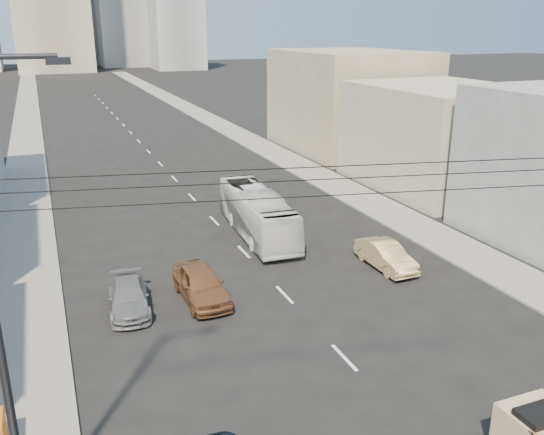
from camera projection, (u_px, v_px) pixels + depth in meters
sidewalk_left at (27, 128)px, 73.01m from camera, size 3.50×180.00×0.12m
sidewalk_right at (206, 117)px, 81.31m from camera, size 3.50×180.00×0.12m
lane_dashes at (143, 146)px, 62.22m from camera, size 0.15×104.00×0.01m
city_bus at (257, 213)px, 35.52m from camera, size 3.01×10.33×2.84m
sedan_brown at (201, 284)px, 27.16m from camera, size 2.03×4.76×1.60m
sedan_tan at (386, 255)px, 30.81m from camera, size 1.56×4.29×1.41m
sedan_grey at (129, 298)px, 26.20m from camera, size 2.18×4.48×1.25m
overhead_wires at (487, 174)px, 14.05m from camera, size 23.01×5.02×0.72m
bldg_right_mid at (441, 136)px, 45.84m from camera, size 11.00×14.00×8.00m
bldg_right_far at (349, 100)px, 59.78m from camera, size 12.00×16.00×10.00m
midrise_ne at (123, 0)px, 178.40m from camera, size 16.00×16.00×40.00m
midrise_east at (176, 20)px, 166.95m from camera, size 14.00×14.00×28.00m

